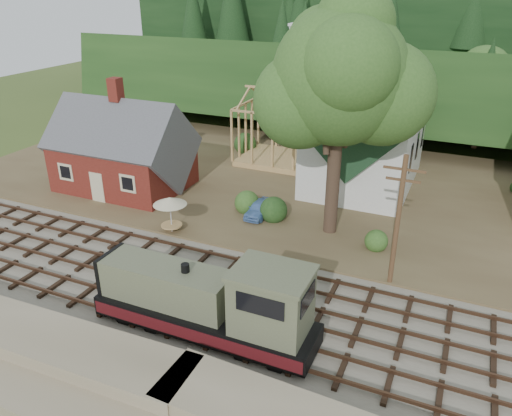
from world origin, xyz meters
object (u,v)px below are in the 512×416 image
at_px(car_blue, 259,208).
at_px(car_green, 98,161).
at_px(patio_set, 170,203).
at_px(locomotive, 212,304).

bearing_deg(car_blue, car_green, 168.64).
distance_m(car_green, patio_set, 15.92).
relative_size(locomotive, car_green, 3.35).
bearing_deg(patio_set, car_blue, 46.25).
relative_size(car_green, patio_set, 1.31).
bearing_deg(patio_set, car_green, 147.88).
bearing_deg(car_green, car_blue, -100.55).
height_order(locomotive, car_blue, locomotive).
relative_size(locomotive, car_blue, 3.28).
bearing_deg(car_blue, locomotive, -76.05).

